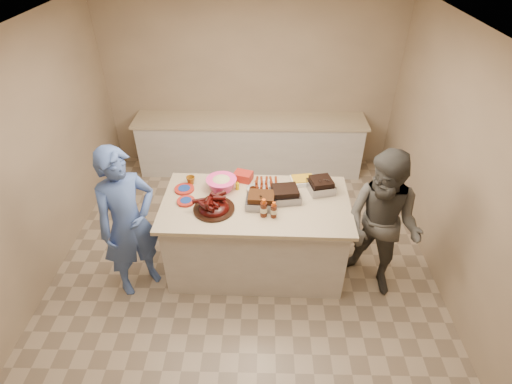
{
  "coord_description": "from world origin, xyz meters",
  "views": [
    {
      "loc": [
        0.22,
        -3.45,
        3.6
      ],
      "look_at": [
        0.14,
        0.04,
        1.07
      ],
      "focal_mm": 28.0,
      "sensor_mm": 36.0,
      "label": 1
    }
  ],
  "objects_px": {
    "guest_blue": "(143,282)",
    "bbq_bottle_b": "(274,217)",
    "bbq_bottle_a": "(263,216)",
    "rib_platter": "(214,210)",
    "plastic_cup": "(191,184)",
    "coleslaw_bowl": "(222,189)",
    "mustard_bottle": "(238,189)",
    "roasting_pan": "(320,191)",
    "guest_gray": "(368,283)",
    "island": "(256,265)"
  },
  "relations": [
    {
      "from": "roasting_pan",
      "to": "plastic_cup",
      "type": "bearing_deg",
      "value": 162.47
    },
    {
      "from": "guest_blue",
      "to": "guest_gray",
      "type": "height_order",
      "value": "guest_gray"
    },
    {
      "from": "island",
      "to": "plastic_cup",
      "type": "xyz_separation_m",
      "value": [
        -0.76,
        0.33,
        0.97
      ]
    },
    {
      "from": "plastic_cup",
      "to": "guest_blue",
      "type": "xyz_separation_m",
      "value": [
        -0.57,
        -0.63,
        -0.97
      ]
    },
    {
      "from": "roasting_pan",
      "to": "coleslaw_bowl",
      "type": "distance_m",
      "value": 1.12
    },
    {
      "from": "rib_platter",
      "to": "plastic_cup",
      "type": "bearing_deg",
      "value": 123.7
    },
    {
      "from": "roasting_pan",
      "to": "guest_gray",
      "type": "xyz_separation_m",
      "value": [
        0.6,
        -0.48,
        -0.97
      ]
    },
    {
      "from": "plastic_cup",
      "to": "rib_platter",
      "type": "bearing_deg",
      "value": -56.3
    },
    {
      "from": "plastic_cup",
      "to": "guest_blue",
      "type": "relative_size",
      "value": 0.06
    },
    {
      "from": "roasting_pan",
      "to": "guest_gray",
      "type": "relative_size",
      "value": 0.15
    },
    {
      "from": "bbq_bottle_b",
      "to": "guest_blue",
      "type": "xyz_separation_m",
      "value": [
        -1.51,
        -0.05,
        -0.97
      ]
    },
    {
      "from": "bbq_bottle_b",
      "to": "plastic_cup",
      "type": "relative_size",
      "value": 1.81
    },
    {
      "from": "mustard_bottle",
      "to": "guest_gray",
      "type": "xyz_separation_m",
      "value": [
        1.53,
        -0.49,
        -0.97
      ]
    },
    {
      "from": "bbq_bottle_a",
      "to": "mustard_bottle",
      "type": "xyz_separation_m",
      "value": [
        -0.3,
        0.47,
        0.0
      ]
    },
    {
      "from": "guest_gray",
      "to": "roasting_pan",
      "type": "bearing_deg",
      "value": -179.88
    },
    {
      "from": "mustard_bottle",
      "to": "guest_blue",
      "type": "xyz_separation_m",
      "value": [
        -1.11,
        -0.53,
        -0.97
      ]
    },
    {
      "from": "rib_platter",
      "to": "roasting_pan",
      "type": "distance_m",
      "value": 1.22
    },
    {
      "from": "roasting_pan",
      "to": "bbq_bottle_a",
      "type": "bearing_deg",
      "value": -157.63
    },
    {
      "from": "bbq_bottle_b",
      "to": "roasting_pan",
      "type": "bearing_deg",
      "value": 41.44
    },
    {
      "from": "guest_blue",
      "to": "roasting_pan",
      "type": "bearing_deg",
      "value": -27.1
    },
    {
      "from": "roasting_pan",
      "to": "guest_gray",
      "type": "bearing_deg",
      "value": -52.32
    },
    {
      "from": "roasting_pan",
      "to": "bbq_bottle_b",
      "type": "height_order",
      "value": "bbq_bottle_b"
    },
    {
      "from": "bbq_bottle_b",
      "to": "guest_gray",
      "type": "distance_m",
      "value": 1.49
    },
    {
      "from": "guest_blue",
      "to": "rib_platter",
      "type": "bearing_deg",
      "value": -31.49
    },
    {
      "from": "coleslaw_bowl",
      "to": "bbq_bottle_b",
      "type": "relative_size",
      "value": 1.85
    },
    {
      "from": "island",
      "to": "guest_blue",
      "type": "bearing_deg",
      "value": -166.32
    },
    {
      "from": "bbq_bottle_b",
      "to": "plastic_cup",
      "type": "bearing_deg",
      "value": 148.47
    },
    {
      "from": "coleslaw_bowl",
      "to": "bbq_bottle_b",
      "type": "height_order",
      "value": "coleslaw_bowl"
    },
    {
      "from": "rib_platter",
      "to": "plastic_cup",
      "type": "relative_size",
      "value": 4.31
    },
    {
      "from": "rib_platter",
      "to": "bbq_bottle_a",
      "type": "height_order",
      "value": "bbq_bottle_a"
    },
    {
      "from": "bbq_bottle_a",
      "to": "guest_gray",
      "type": "distance_m",
      "value": 1.57
    },
    {
      "from": "rib_platter",
      "to": "mustard_bottle",
      "type": "relative_size",
      "value": 3.93
    },
    {
      "from": "coleslaw_bowl",
      "to": "mustard_bottle",
      "type": "xyz_separation_m",
      "value": [
        0.18,
        0.0,
        0.0
      ]
    },
    {
      "from": "coleslaw_bowl",
      "to": "plastic_cup",
      "type": "bearing_deg",
      "value": 164.62
    },
    {
      "from": "plastic_cup",
      "to": "guest_gray",
      "type": "relative_size",
      "value": 0.06
    },
    {
      "from": "island",
      "to": "bbq_bottle_a",
      "type": "bearing_deg",
      "value": -69.03
    },
    {
      "from": "roasting_pan",
      "to": "bbq_bottle_b",
      "type": "xyz_separation_m",
      "value": [
        -0.53,
        -0.47,
        0.0
      ]
    },
    {
      "from": "coleslaw_bowl",
      "to": "bbq_bottle_a",
      "type": "relative_size",
      "value": 1.63
    },
    {
      "from": "roasting_pan",
      "to": "bbq_bottle_b",
      "type": "bearing_deg",
      "value": -151.91
    },
    {
      "from": "island",
      "to": "roasting_pan",
      "type": "relative_size",
      "value": 7.63
    },
    {
      "from": "roasting_pan",
      "to": "mustard_bottle",
      "type": "relative_size",
      "value": 2.4
    },
    {
      "from": "coleslaw_bowl",
      "to": "plastic_cup",
      "type": "distance_m",
      "value": 0.38
    },
    {
      "from": "mustard_bottle",
      "to": "guest_blue",
      "type": "distance_m",
      "value": 1.57
    },
    {
      "from": "roasting_pan",
      "to": "island",
      "type": "bearing_deg",
      "value": -175.95
    },
    {
      "from": "bbq_bottle_b",
      "to": "guest_gray",
      "type": "bearing_deg",
      "value": -0.54
    },
    {
      "from": "bbq_bottle_b",
      "to": "coleslaw_bowl",
      "type": "bearing_deg",
      "value": 140.42
    },
    {
      "from": "mustard_bottle",
      "to": "rib_platter",
      "type": "bearing_deg",
      "value": -121.07
    },
    {
      "from": "plastic_cup",
      "to": "roasting_pan",
      "type": "bearing_deg",
      "value": -4.18
    },
    {
      "from": "guest_blue",
      "to": "bbq_bottle_b",
      "type": "bearing_deg",
      "value": -39.52
    },
    {
      "from": "bbq_bottle_a",
      "to": "rib_platter",
      "type": "bearing_deg",
      "value": 170.04
    }
  ]
}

